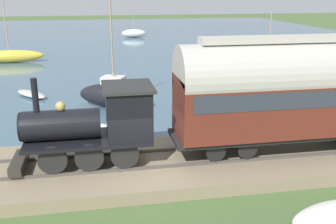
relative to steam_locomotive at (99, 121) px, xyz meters
The scene contains 13 objects.
ground_plane 2.69m from the steam_locomotive, 116.42° to the right, with size 200.00×200.00×0.00m, color #476033.
harbor_water 42.83m from the steam_locomotive, ahead, with size 80.00×80.00×0.01m.
rail_embankment 2.40m from the steam_locomotive, 90.00° to the right, with size 4.90×56.00×0.59m.
steam_locomotive is the anchor object (origin of this frame).
passenger_coach 7.75m from the steam_locomotive, 90.00° to the right, with size 2.42×9.95×4.53m.
sailboat_yellow 27.45m from the steam_locomotive, 17.54° to the left, with size 1.70×6.49×9.35m.
sailboat_gray 25.25m from the steam_locomotive, 38.11° to the right, with size 2.40×4.61×4.99m.
sailboat_white 45.60m from the steam_locomotive, ahead, with size 1.92×3.71×8.24m.
sailboat_black 9.29m from the steam_locomotive, ahead, with size 3.19×4.61×6.40m.
rowboat_near_shore 11.94m from the steam_locomotive, 38.57° to the right, with size 1.22×2.83×0.31m.
rowboat_far_out 13.31m from the steam_locomotive, 19.25° to the left, with size 2.79×2.57×0.38m.
rowboat_off_pier 5.35m from the steam_locomotive, ahead, with size 1.53×2.42×0.37m.
beached_dinghy 8.26m from the steam_locomotive, 122.92° to the right, with size 1.88×3.00×0.44m.
Camera 1 is at (-13.12, 1.38, 6.76)m, focal length 42.00 mm.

